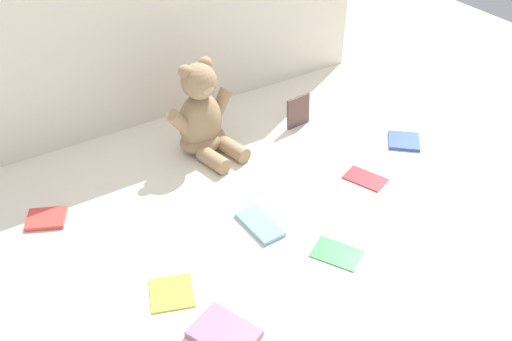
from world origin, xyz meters
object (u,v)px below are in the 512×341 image
object	(u,v)px
book_case_3	(172,292)
book_case_2	(404,141)
book_case_5	(46,219)
teddy_bear	(202,119)
book_case_7	(260,224)
book_case_1	(298,111)
book_case_4	(337,253)
book_case_6	(224,333)
book_case_0	(365,178)

from	to	relation	value
book_case_3	book_case_2	bearing A→B (deg)	-148.93
book_case_5	teddy_bear	bearing A→B (deg)	-56.66
teddy_bear	book_case_7	distance (m)	0.40
book_case_1	book_case_4	bearing A→B (deg)	-120.98
book_case_2	book_case_5	bearing A→B (deg)	-151.22
book_case_2	book_case_6	distance (m)	0.89
book_case_5	book_case_0	bearing A→B (deg)	-85.43
book_case_3	book_case_6	bearing A→B (deg)	124.80
book_case_2	book_case_7	bearing A→B (deg)	-130.63
teddy_bear	book_case_1	xyz separation A→B (m)	(0.32, -0.04, -0.06)
teddy_bear	book_case_0	size ratio (longest dim) A/B	2.53
book_case_0	book_case_6	bearing A→B (deg)	0.91
book_case_0	book_case_4	xyz separation A→B (m)	(-0.25, -0.19, -0.00)
book_case_3	book_case_4	size ratio (longest dim) A/B	0.87
book_case_2	book_case_5	world-z (taller)	book_case_5
book_case_2	book_case_5	xyz separation A→B (m)	(-1.04, 0.23, 0.00)
book_case_1	book_case_5	xyz separation A→B (m)	(-0.82, -0.03, -0.04)
book_case_6	book_case_7	xyz separation A→B (m)	(0.25, 0.25, -0.00)
book_case_1	book_case_3	xyz separation A→B (m)	(-0.65, -0.42, -0.05)
book_case_0	book_case_6	world-z (taller)	book_case_6
book_case_1	book_case_3	bearing A→B (deg)	-151.56
book_case_2	book_case_3	xyz separation A→B (m)	(-0.87, -0.17, -0.00)
teddy_bear	book_case_5	bearing A→B (deg)	176.26
book_case_2	book_case_6	size ratio (longest dim) A/B	0.72
book_case_1	book_case_2	xyz separation A→B (m)	(0.22, -0.26, -0.05)
teddy_bear	book_case_5	distance (m)	0.51
teddy_bear	book_case_5	xyz separation A→B (m)	(-0.50, -0.07, -0.10)
book_case_2	book_case_5	size ratio (longest dim) A/B	0.99
teddy_bear	book_case_2	distance (m)	0.62
book_case_0	book_case_2	bearing A→B (deg)	177.46
teddy_bear	book_case_6	distance (m)	0.70
book_case_7	book_case_3	bearing A→B (deg)	14.05
book_case_2	book_case_4	world-z (taller)	book_case_2
book_case_1	book_case_3	world-z (taller)	book_case_1
book_case_4	teddy_bear	bearing A→B (deg)	65.83
book_case_1	book_case_6	size ratio (longest dim) A/B	0.77
book_case_0	book_case_2	distance (m)	0.24
teddy_bear	book_case_1	size ratio (longest dim) A/B	2.80
teddy_bear	book_case_3	xyz separation A→B (m)	(-0.33, -0.47, -0.10)
book_case_4	book_case_3	bearing A→B (deg)	135.45
book_case_3	book_case_6	xyz separation A→B (m)	(0.04, -0.16, 0.00)
book_case_7	teddy_bear	bearing A→B (deg)	-98.68
book_case_3	book_case_7	world-z (taller)	book_case_7
teddy_bear	book_case_3	world-z (taller)	teddy_bear
book_case_3	book_case_7	distance (m)	0.30
book_case_4	book_case_5	world-z (taller)	book_case_5
book_case_6	book_case_1	bearing A→B (deg)	21.74
book_case_4	book_case_2	bearing A→B (deg)	-0.94
book_case_0	book_case_1	world-z (taller)	book_case_1
book_case_4	book_case_5	xyz separation A→B (m)	(-0.56, 0.50, 0.00)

